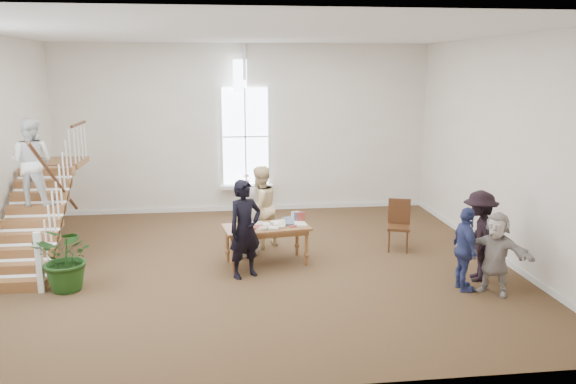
{
  "coord_description": "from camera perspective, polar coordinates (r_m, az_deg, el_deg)",
  "views": [
    {
      "loc": [
        -0.67,
        -10.66,
        3.86
      ],
      "look_at": [
        0.67,
        0.4,
        1.39
      ],
      "focal_mm": 35.0,
      "sensor_mm": 36.0,
      "label": 1
    }
  ],
  "objects": [
    {
      "name": "woman_cluster_c",
      "position": [
        10.39,
        20.32,
        -5.86
      ],
      "size": [
        1.27,
        1.25,
        1.46
      ],
      "primitive_type": "imported",
      "rotation": [
        0.0,
        0.0,
        5.51
      ],
      "color": "#B6AAA4",
      "rests_on": "ground"
    },
    {
      "name": "person_yellow",
      "position": [
        12.2,
        -2.88,
        -1.55
      ],
      "size": [
        1.11,
        1.06,
        1.81
      ],
      "primitive_type": "imported",
      "rotation": [
        0.0,
        0.0,
        3.75
      ],
      "color": "beige",
      "rests_on": "ground"
    },
    {
      "name": "side_chair",
      "position": [
        12.36,
        11.19,
        -2.95
      ],
      "size": [
        0.6,
        0.6,
        1.1
      ],
      "rotation": [
        0.0,
        0.0,
        -0.32
      ],
      "color": "#371D0F",
      "rests_on": "ground"
    },
    {
      "name": "elderly_woman",
      "position": [
        11.74,
        -4.16,
        -2.9
      ],
      "size": [
        0.87,
        0.77,
        1.5
      ],
      "primitive_type": "imported",
      "rotation": [
        0.0,
        0.0,
        3.65
      ],
      "color": "beige",
      "rests_on": "ground"
    },
    {
      "name": "ground",
      "position": [
        11.36,
        -3.13,
        -7.39
      ],
      "size": [
        10.0,
        10.0,
        0.0
      ],
      "primitive_type": "plane",
      "color": "#492F1C",
      "rests_on": "ground"
    },
    {
      "name": "room_shell",
      "position": [
        15.46,
        -4.24,
        -0.47
      ],
      "size": [
        10.49,
        10.0,
        10.0
      ],
      "color": "beige",
      "rests_on": "ground"
    },
    {
      "name": "floor_plant",
      "position": [
        10.64,
        -21.45,
        -6.22
      ],
      "size": [
        1.36,
        1.28,
        1.21
      ],
      "primitive_type": "imported",
      "rotation": [
        0.0,
        0.0,
        -0.38
      ],
      "color": "#1A3D13",
      "rests_on": "ground"
    },
    {
      "name": "woman_cluster_b",
      "position": [
        10.91,
        18.82,
        -4.25
      ],
      "size": [
        0.91,
        1.22,
        1.69
      ],
      "primitive_type": "imported",
      "rotation": [
        0.0,
        0.0,
        4.43
      ],
      "color": "black",
      "rests_on": "ground"
    },
    {
      "name": "police_officer",
      "position": [
        10.49,
        -4.38,
        -3.77
      ],
      "size": [
        0.81,
        0.72,
        1.86
      ],
      "primitive_type": "imported",
      "rotation": [
        0.0,
        0.0,
        0.51
      ],
      "color": "black",
      "rests_on": "ground"
    },
    {
      "name": "woman_cluster_a",
      "position": [
        10.35,
        17.55,
        -5.57
      ],
      "size": [
        0.41,
        0.9,
        1.51
      ],
      "primitive_type": "imported",
      "rotation": [
        0.0,
        0.0,
        1.53
      ],
      "color": "navy",
      "rests_on": "ground"
    },
    {
      "name": "library_table",
      "position": [
        11.21,
        -2.03,
        -3.87
      ],
      "size": [
        1.79,
        1.1,
        0.84
      ],
      "rotation": [
        0.0,
        0.0,
        0.16
      ],
      "color": "brown",
      "rests_on": "ground"
    },
    {
      "name": "staircase",
      "position": [
        12.19,
        -24.3,
        0.79
      ],
      "size": [
        1.1,
        4.1,
        2.92
      ],
      "color": "brown",
      "rests_on": "ground"
    }
  ]
}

